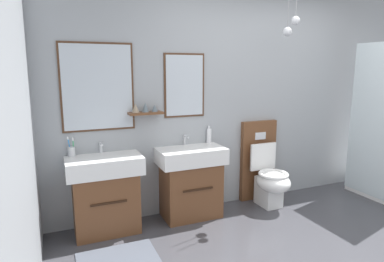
# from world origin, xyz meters

# --- Properties ---
(wall_back) EXTENTS (5.09, 0.59, 2.65)m
(wall_back) POSITION_xyz_m (-0.02, 1.68, 1.33)
(wall_back) COLOR #999EA3
(wall_back) RESTS_ON ground
(wall_left) EXTENTS (0.12, 3.47, 2.65)m
(wall_left) POSITION_xyz_m (-2.49, 0.00, 1.33)
(wall_left) COLOR #999EA3
(wall_left) RESTS_ON ground
(bath_mat) EXTENTS (0.68, 0.44, 0.01)m
(bath_mat) POSITION_xyz_m (-1.82, 0.87, 0.01)
(bath_mat) COLOR #474C56
(bath_mat) RESTS_ON ground
(vanity_sink_left) EXTENTS (0.73, 0.44, 0.78)m
(vanity_sink_left) POSITION_xyz_m (-1.82, 1.44, 0.41)
(vanity_sink_left) COLOR brown
(vanity_sink_left) RESTS_ON ground
(tap_on_left_sink) EXTENTS (0.03, 0.13, 0.11)m
(tap_on_left_sink) POSITION_xyz_m (-1.82, 1.59, 0.86)
(tap_on_left_sink) COLOR silver
(tap_on_left_sink) RESTS_ON vanity_sink_left
(vanity_sink_right) EXTENTS (0.73, 0.44, 0.78)m
(vanity_sink_right) POSITION_xyz_m (-0.89, 1.44, 0.41)
(vanity_sink_right) COLOR brown
(vanity_sink_right) RESTS_ON ground
(tap_on_right_sink) EXTENTS (0.03, 0.13, 0.11)m
(tap_on_right_sink) POSITION_xyz_m (-0.89, 1.59, 0.86)
(tap_on_right_sink) COLOR silver
(tap_on_right_sink) RESTS_ON vanity_sink_right
(toilet) EXTENTS (0.48, 0.63, 1.00)m
(toilet) POSITION_xyz_m (0.09, 1.42, 0.38)
(toilet) COLOR brown
(toilet) RESTS_ON ground
(toothbrush_cup) EXTENTS (0.07, 0.07, 0.20)m
(toothbrush_cup) POSITION_xyz_m (-2.10, 1.58, 0.84)
(toothbrush_cup) COLOR silver
(toothbrush_cup) RESTS_ON vanity_sink_left
(soap_dispenser) EXTENTS (0.06, 0.06, 0.20)m
(soap_dispenser) POSITION_xyz_m (-0.60, 1.59, 0.87)
(soap_dispenser) COLOR white
(soap_dispenser) RESTS_ON vanity_sink_right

